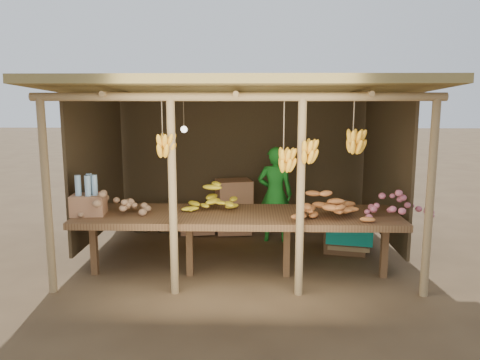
{
  "coord_description": "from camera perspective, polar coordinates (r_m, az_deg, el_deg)",
  "views": [
    {
      "loc": [
        0.17,
        -6.5,
        2.17
      ],
      "look_at": [
        0.0,
        0.0,
        1.05
      ],
      "focal_mm": 35.0,
      "sensor_mm": 36.0,
      "label": 1
    }
  ],
  "objects": [
    {
      "name": "sweet_potato_heap",
      "position": [
        5.56,
        10.45,
        -2.78
      ],
      "size": [
        1.0,
        0.73,
        0.35
      ],
      "primitive_type": null,
      "rotation": [
        0.0,
        0.0,
        0.23
      ],
      "color": "#B4652E",
      "rests_on": "counter"
    },
    {
      "name": "tomato_basin",
      "position": [
        6.41,
        -17.39,
        -2.35
      ],
      "size": [
        0.34,
        0.34,
        0.18
      ],
      "rotation": [
        0.0,
        0.0,
        0.2
      ],
      "color": "navy",
      "rests_on": "counter"
    },
    {
      "name": "ground",
      "position": [
        6.86,
        0.0,
        -8.68
      ],
      "size": [
        60.0,
        60.0,
        0.0
      ],
      "primitive_type": "plane",
      "color": "brown",
      "rests_on": "ground"
    },
    {
      "name": "tarp_crate",
      "position": [
        6.96,
        12.72,
        -5.95
      ],
      "size": [
        0.75,
        0.68,
        0.76
      ],
      "color": "brown",
      "rests_on": "ground"
    },
    {
      "name": "banana_pile",
      "position": [
        5.92,
        -3.01,
        -1.88
      ],
      "size": [
        0.74,
        0.57,
        0.35
      ],
      "primitive_type": null,
      "rotation": [
        0.0,
        0.0,
        -0.29
      ],
      "color": "yellow",
      "rests_on": "counter"
    },
    {
      "name": "potato_heap",
      "position": [
        5.81,
        -15.35,
        -2.41
      ],
      "size": [
        0.98,
        0.74,
        0.36
      ],
      "primitive_type": null,
      "rotation": [
        0.0,
        0.0,
        0.27
      ],
      "color": "#966F4D",
      "rests_on": "counter"
    },
    {
      "name": "carton_stack",
      "position": [
        7.63,
        -2.25,
        -3.76
      ],
      "size": [
        1.21,
        0.53,
        0.87
      ],
      "color": "#9D6846",
      "rests_on": "ground"
    },
    {
      "name": "onion_heap",
      "position": [
        5.77,
        18.93,
        -2.68
      ],
      "size": [
        0.97,
        0.71,
        0.36
      ],
      "primitive_type": null,
      "rotation": [
        0.0,
        0.0,
        -0.23
      ],
      "color": "#CB6275",
      "rests_on": "counter"
    },
    {
      "name": "stall_structure",
      "position": [
        6.44,
        0.3,
        7.44
      ],
      "size": [
        4.7,
        3.5,
        2.43
      ],
      "color": "#9D7D51",
      "rests_on": "ground"
    },
    {
      "name": "burlap_sacks",
      "position": [
        7.96,
        -10.44,
        -4.29
      ],
      "size": [
        0.84,
        0.44,
        0.59
      ],
      "color": "#453520",
      "rests_on": "ground"
    },
    {
      "name": "counter",
      "position": [
        5.74,
        -0.25,
        -4.68
      ],
      "size": [
        3.9,
        1.05,
        0.8
      ],
      "color": "brown",
      "rests_on": "ground"
    },
    {
      "name": "bottle_box",
      "position": [
        5.91,
        -17.99,
        -2.25
      ],
      "size": [
        0.42,
        0.35,
        0.49
      ],
      "color": "#9D6846",
      "rests_on": "counter"
    },
    {
      "name": "vendor",
      "position": [
        7.19,
        4.29,
        -1.76
      ],
      "size": [
        0.57,
        0.4,
        1.47
      ],
      "primitive_type": "imported",
      "rotation": [
        0.0,
        0.0,
        3.05
      ],
      "color": "#1B7920",
      "rests_on": "ground"
    }
  ]
}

